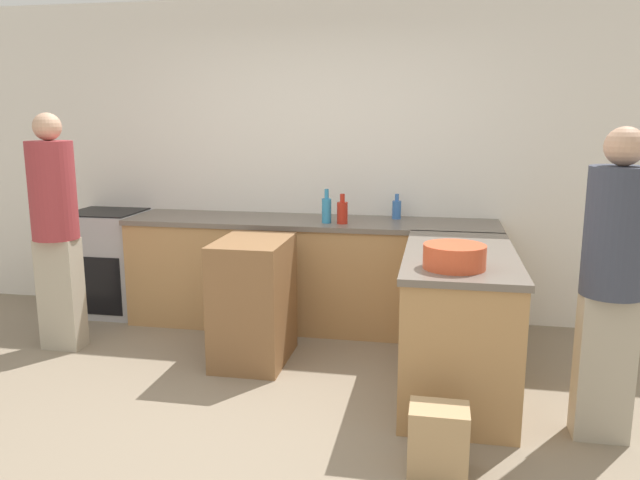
# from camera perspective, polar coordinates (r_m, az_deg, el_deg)

# --- Properties ---
(ground_plane) EXTENTS (14.00, 14.00, 0.00)m
(ground_plane) POSITION_cam_1_polar(r_m,az_deg,el_deg) (3.77, -6.48, -16.20)
(ground_plane) COLOR gray
(wall_back) EXTENTS (8.00, 0.06, 2.70)m
(wall_back) POSITION_cam_1_polar(r_m,az_deg,el_deg) (5.40, -0.14, 7.21)
(wall_back) COLOR white
(wall_back) RESTS_ON ground_plane
(counter_back) EXTENTS (3.04, 0.68, 0.90)m
(counter_back) POSITION_cam_1_polar(r_m,az_deg,el_deg) (5.20, -0.88, -3.00)
(counter_back) COLOR tan
(counter_back) RESTS_ON ground_plane
(counter_peninsula) EXTENTS (0.69, 1.46, 0.90)m
(counter_peninsula) POSITION_cam_1_polar(r_m,az_deg,el_deg) (4.11, 12.45, -7.22)
(counter_peninsula) COLOR tan
(counter_peninsula) RESTS_ON ground_plane
(range_oven) EXTENTS (0.64, 0.60, 0.91)m
(range_oven) POSITION_cam_1_polar(r_m,az_deg,el_deg) (5.87, -18.77, -1.91)
(range_oven) COLOR #ADADB2
(range_oven) RESTS_ON ground_plane
(island_table) EXTENTS (0.48, 0.67, 0.89)m
(island_table) POSITION_cam_1_polar(r_m,az_deg,el_deg) (4.48, -6.12, -5.56)
(island_table) COLOR brown
(island_table) RESTS_ON ground_plane
(mixing_bowl) EXTENTS (0.35, 0.35, 0.14)m
(mixing_bowl) POSITION_cam_1_polar(r_m,az_deg,el_deg) (3.56, 12.19, -1.48)
(mixing_bowl) COLOR #DB512D
(mixing_bowl) RESTS_ON counter_peninsula
(hot_sauce_bottle) EXTENTS (0.09, 0.09, 0.24)m
(hot_sauce_bottle) POSITION_cam_1_polar(r_m,az_deg,el_deg) (4.91, 2.05, 2.59)
(hot_sauce_bottle) COLOR red
(hot_sauce_bottle) RESTS_ON counter_back
(dish_soap_bottle) EXTENTS (0.08, 0.08, 0.27)m
(dish_soap_bottle) POSITION_cam_1_polar(r_m,az_deg,el_deg) (4.94, 0.61, 2.80)
(dish_soap_bottle) COLOR #338CBF
(dish_soap_bottle) RESTS_ON counter_back
(water_bottle_blue) EXTENTS (0.07, 0.07, 0.21)m
(water_bottle_blue) POSITION_cam_1_polar(r_m,az_deg,el_deg) (5.18, 7.02, 2.84)
(water_bottle_blue) COLOR #386BB7
(water_bottle_blue) RESTS_ON counter_back
(person_by_range) EXTENTS (0.33, 0.33, 1.76)m
(person_by_range) POSITION_cam_1_polar(r_m,az_deg,el_deg) (4.98, -23.05, 1.41)
(person_by_range) COLOR #ADA38E
(person_by_range) RESTS_ON ground_plane
(person_at_peninsula) EXTENTS (0.32, 0.32, 1.69)m
(person_at_peninsula) POSITION_cam_1_polar(r_m,az_deg,el_deg) (3.61, 25.18, -2.89)
(person_at_peninsula) COLOR #ADA38E
(person_at_peninsula) RESTS_ON ground_plane
(paper_bag) EXTENTS (0.29, 0.22, 0.35)m
(paper_bag) POSITION_cam_1_polar(r_m,az_deg,el_deg) (3.26, 10.75, -17.55)
(paper_bag) COLOR tan
(paper_bag) RESTS_ON ground_plane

